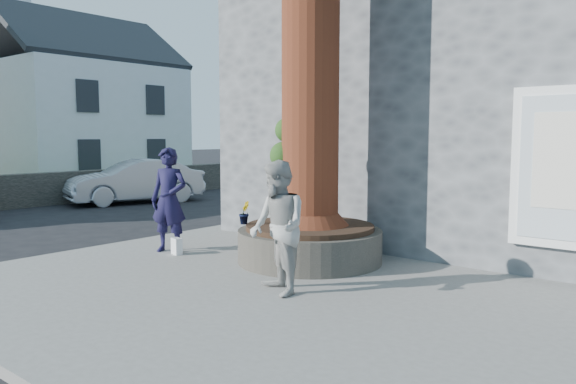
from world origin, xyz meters
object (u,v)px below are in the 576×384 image
Objects in this scene: man at (169,200)px; car_silver at (136,181)px; planter at (310,243)px; woman at (278,228)px.

man is 0.43× the size of car_silver.
man is 8.63m from car_silver.
planter is 0.55× the size of car_silver.
woman is at bearing -36.18° from man.
woman is (3.15, -0.80, -0.05)m from man.
car_silver is at bearing 126.41° from man.
woman reaches higher than car_silver.
man is 1.06× the size of woman.
car_silver is (-7.34, 4.52, -0.34)m from man.
planter is at bearing 143.84° from woman.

